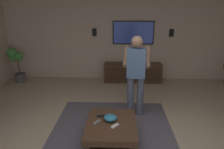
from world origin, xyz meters
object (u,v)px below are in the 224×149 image
at_px(potted_plant_tall, 16,62).
at_px(wall_speaker_right, 94,32).
at_px(remote_black, 101,116).
at_px(vase_round, 135,60).
at_px(bowl, 110,118).
at_px(coffee_table, 111,129).
at_px(wall_speaker_left, 172,33).
at_px(person_standing, 136,72).
at_px(media_console, 133,73).
at_px(tv, 133,33).
at_px(remote_white, 115,126).
at_px(remote_grey, 97,122).

height_order(potted_plant_tall, wall_speaker_right, wall_speaker_right).
relative_size(remote_black, vase_round, 0.68).
bearing_deg(bowl, coffee_table, -167.33).
relative_size(potted_plant_tall, vase_round, 4.74).
bearing_deg(wall_speaker_left, person_standing, 153.28).
height_order(potted_plant_tall, remote_black, potted_plant_tall).
bearing_deg(media_console, wall_speaker_right, -102.47).
distance_m(potted_plant_tall, remote_black, 3.88).
distance_m(media_console, bowl, 3.12).
bearing_deg(wall_speaker_left, remote_black, 150.72).
relative_size(tv, remote_white, 8.05).
height_order(coffee_table, vase_round, vase_round).
relative_size(wall_speaker_left, wall_speaker_right, 1.00).
xyz_separation_m(coffee_table, potted_plant_tall, (2.95, 2.90, 0.33)).
xyz_separation_m(bowl, wall_speaker_right, (3.33, 0.62, 0.98)).
bearing_deg(media_console, bowl, -9.67).
distance_m(remote_black, remote_grey, 0.22).
bearing_deg(remote_black, person_standing, -137.20).
distance_m(bowl, wall_speaker_right, 3.53).
bearing_deg(tv, potted_plant_tall, -82.58).
height_order(remote_grey, wall_speaker_right, wall_speaker_right).
bearing_deg(bowl, remote_grey, 112.95).
relative_size(media_console, vase_round, 7.73).
bearing_deg(media_console, potted_plant_tall, -86.59).
xyz_separation_m(media_console, wall_speaker_left, (0.25, -1.11, 1.15)).
relative_size(tv, remote_black, 8.05).
distance_m(coffee_table, potted_plant_tall, 4.15).
distance_m(coffee_table, tv, 3.61).
bearing_deg(vase_round, remote_grey, 165.90).
xyz_separation_m(remote_black, wall_speaker_right, (3.20, 0.47, 1.02)).
relative_size(media_console, remote_grey, 11.33).
distance_m(tv, wall_speaker_left, 1.11).
bearing_deg(wall_speaker_right, media_console, -102.47).
bearing_deg(potted_plant_tall, wall_speaker_right, -78.58).
height_order(remote_black, wall_speaker_right, wall_speaker_right).
bearing_deg(wall_speaker_right, person_standing, -154.87).
bearing_deg(tv, remote_grey, -12.14).
relative_size(bowl, vase_round, 0.97).
bearing_deg(person_standing, wall_speaker_right, 31.11).
relative_size(coffee_table, remote_white, 6.67).
xyz_separation_m(wall_speaker_left, wall_speaker_right, (0.00, 2.26, 0.00)).
bearing_deg(wall_speaker_left, tv, 90.68).
height_order(person_standing, wall_speaker_left, person_standing).
relative_size(media_console, remote_black, 11.33).
height_order(person_standing, bowl, person_standing).
height_order(bowl, wall_speaker_right, wall_speaker_right).
height_order(remote_white, wall_speaker_right, wall_speaker_right).
xyz_separation_m(media_console, vase_round, (0.04, -0.07, 0.39)).
distance_m(potted_plant_tall, remote_grey, 4.00).
height_order(vase_round, wall_speaker_left, wall_speaker_left).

